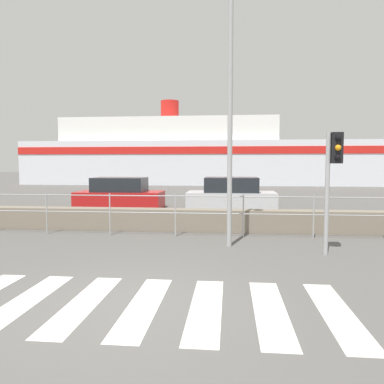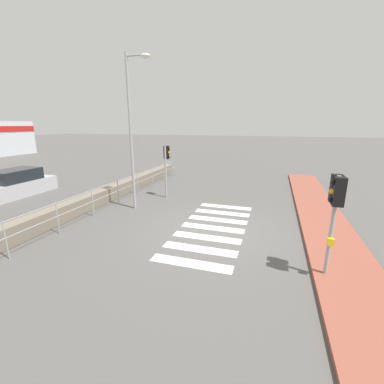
{
  "view_description": "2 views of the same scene",
  "coord_description": "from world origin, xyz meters",
  "px_view_note": "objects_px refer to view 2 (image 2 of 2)",
  "views": [
    {
      "loc": [
        1.51,
        -5.17,
        2.05
      ],
      "look_at": [
        0.79,
        2.0,
        1.5
      ],
      "focal_mm": 35.0,
      "sensor_mm": 36.0,
      "label": 1
    },
    {
      "loc": [
        -8.61,
        -2.0,
        3.83
      ],
      "look_at": [
        0.83,
        1.0,
        1.2
      ],
      "focal_mm": 24.0,
      "sensor_mm": 36.0,
      "label": 2
    }
  ],
  "objects_px": {
    "streetlamp": "(134,118)",
    "parked_car_silver": "(17,184)",
    "traffic_light_near": "(336,200)",
    "traffic_light_far": "(166,160)"
  },
  "relations": [
    {
      "from": "streetlamp",
      "to": "parked_car_silver",
      "type": "bearing_deg",
      "value": 89.38
    },
    {
      "from": "traffic_light_near",
      "to": "streetlamp",
      "type": "xyz_separation_m",
      "value": [
        3.52,
        7.33,
        1.99
      ]
    },
    {
      "from": "traffic_light_far",
      "to": "parked_car_silver",
      "type": "xyz_separation_m",
      "value": [
        -2.18,
        8.08,
        -1.39
      ]
    },
    {
      "from": "traffic_light_far",
      "to": "parked_car_silver",
      "type": "bearing_deg",
      "value": 105.11
    },
    {
      "from": "traffic_light_far",
      "to": "streetlamp",
      "type": "relative_size",
      "value": 0.41
    },
    {
      "from": "traffic_light_near",
      "to": "streetlamp",
      "type": "height_order",
      "value": "streetlamp"
    },
    {
      "from": "streetlamp",
      "to": "parked_car_silver",
      "type": "xyz_separation_m",
      "value": [
        0.08,
        7.59,
        -3.46
      ]
    },
    {
      "from": "traffic_light_near",
      "to": "parked_car_silver",
      "type": "bearing_deg",
      "value": 76.41
    },
    {
      "from": "traffic_light_far",
      "to": "parked_car_silver",
      "type": "height_order",
      "value": "traffic_light_far"
    },
    {
      "from": "traffic_light_near",
      "to": "traffic_light_far",
      "type": "bearing_deg",
      "value": 49.76
    }
  ]
}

